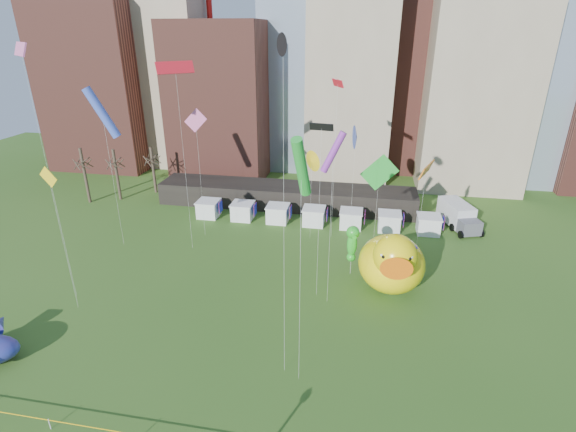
% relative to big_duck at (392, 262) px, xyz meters
% --- Properties ---
extents(skyline, '(101.00, 23.00, 68.00)m').
position_rel_big_duck_xyz_m(skyline, '(-8.41, 39.74, 18.22)').
color(skyline, brown).
rests_on(skyline, ground).
extents(pavilion, '(38.00, 6.00, 3.20)m').
position_rel_big_duck_xyz_m(pavilion, '(-14.66, 20.68, -1.62)').
color(pavilion, black).
rests_on(pavilion, ground).
extents(vendor_tents, '(33.24, 2.80, 2.40)m').
position_rel_big_duck_xyz_m(vendor_tents, '(-9.64, 14.68, -2.12)').
color(vendor_tents, white).
rests_on(vendor_tents, ground).
extents(bare_trees, '(8.44, 6.44, 8.50)m').
position_rel_big_duck_xyz_m(bare_trees, '(-40.83, 19.22, 0.79)').
color(bare_trees, '#382B21').
rests_on(bare_trees, ground).
extents(big_duck, '(6.79, 9.12, 7.02)m').
position_rel_big_duck_xyz_m(big_duck, '(0.00, 0.00, 0.00)').
color(big_duck, yellow).
rests_on(big_duck, ground).
extents(small_duck, '(4.19, 4.54, 3.17)m').
position_rel_big_duck_xyz_m(small_duck, '(0.35, -0.48, -1.77)').
color(small_duck, white).
rests_on(small_duck, ground).
extents(seahorse_green, '(1.61, 1.90, 5.74)m').
position_rel_big_duck_xyz_m(seahorse_green, '(-4.09, 2.33, 0.80)').
color(seahorse_green, silver).
rests_on(seahorse_green, ground).
extents(seahorse_purple, '(1.52, 1.68, 5.01)m').
position_rel_big_duck_xyz_m(seahorse_purple, '(1.78, 0.63, 0.37)').
color(seahorse_purple, silver).
rests_on(seahorse_purple, ground).
extents(box_truck, '(4.92, 7.89, 3.16)m').
position_rel_big_duck_xyz_m(box_truck, '(9.43, 17.61, -1.60)').
color(box_truck, silver).
rests_on(box_truck, ground).
extents(kite_0, '(3.22, 3.20, 21.48)m').
position_rel_big_duck_xyz_m(kite_0, '(-23.27, 5.03, 17.56)').
color(kite_0, silver).
rests_on(kite_0, ground).
extents(kite_1, '(2.84, 0.06, 16.16)m').
position_rel_big_duck_xyz_m(kite_1, '(-23.13, 8.93, 11.29)').
color(kite_1, silver).
rests_on(kite_1, ground).
extents(kite_2, '(2.10, 0.63, 17.16)m').
position_rel_big_duck_xyz_m(kite_2, '(-7.21, -2.32, 13.40)').
color(kite_2, silver).
rests_on(kite_2, ground).
extents(kite_3, '(3.84, 0.04, 13.25)m').
position_rel_big_duck_xyz_m(kite_3, '(-1.87, 3.36, 8.04)').
color(kite_3, silver).
rests_on(kite_3, ground).
extents(kite_4, '(1.85, 0.36, 14.00)m').
position_rel_big_duck_xyz_m(kite_4, '(-29.41, -8.56, 9.45)').
color(kite_4, silver).
rests_on(kite_4, ground).
extents(kite_5, '(0.73, 2.78, 14.08)m').
position_rel_big_duck_xyz_m(kite_5, '(-4.66, 12.62, 9.48)').
color(kite_5, silver).
rests_on(kite_5, ground).
extents(kite_6, '(1.77, 3.69, 12.86)m').
position_rel_big_duck_xyz_m(kite_6, '(2.41, 2.04, 9.03)').
color(kite_6, silver).
rests_on(kite_6, ground).
extents(kite_7, '(2.22, 1.03, 16.77)m').
position_rel_big_duck_xyz_m(kite_7, '(-6.05, -3.25, 11.70)').
color(kite_7, silver).
rests_on(kite_7, ground).
extents(kite_8, '(1.57, 2.58, 19.40)m').
position_rel_big_duck_xyz_m(kite_8, '(-6.97, 11.23, 15.59)').
color(kite_8, silver).
rests_on(kite_8, ground).
extents(kite_9, '(2.99, 2.61, 23.56)m').
position_rel_big_duck_xyz_m(kite_9, '(-30.73, -6.88, 19.65)').
color(kite_9, silver).
rests_on(kite_9, ground).
extents(kite_10, '(0.76, 1.21, 24.30)m').
position_rel_big_duck_xyz_m(kite_10, '(-8.39, -13.18, 20.17)').
color(kite_10, silver).
rests_on(kite_10, ground).
extents(kite_11, '(1.19, 2.53, 18.78)m').
position_rel_big_duck_xyz_m(kite_11, '(-7.16, -13.83, 13.46)').
color(kite_11, silver).
rests_on(kite_11, ground).
extents(kite_12, '(1.60, 2.17, 11.29)m').
position_rel_big_duck_xyz_m(kite_12, '(-9.61, 10.55, 6.85)').
color(kite_12, silver).
rests_on(kite_12, ground).
extents(kite_13, '(3.51, 1.96, 18.95)m').
position_rel_big_duck_xyz_m(kite_13, '(-32.08, 4.50, 12.85)').
color(kite_13, silver).
rests_on(kite_13, ground).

